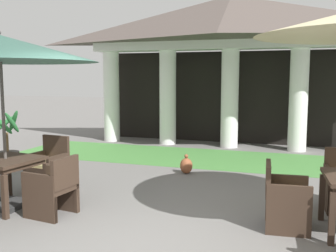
{
  "coord_description": "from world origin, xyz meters",
  "views": [
    {
      "loc": [
        1.83,
        -3.79,
        1.97
      ],
      "look_at": [
        -0.23,
        2.44,
        1.15
      ],
      "focal_mm": 42.65,
      "sensor_mm": 36.0,
      "label": 1
    }
  ],
  "objects_px": {
    "patio_umbrella_mid_left": "(0,50)",
    "potted_palm_left_edge": "(7,151)",
    "terracotta_urn": "(186,166)",
    "patio_table_mid_left": "(6,165)",
    "patio_chair_mid_left_north": "(49,167)",
    "patio_chair_mid_left_east": "(53,188)",
    "patio_chair_near_foreground_west": "(285,198)"
  },
  "relations": [
    {
      "from": "patio_umbrella_mid_left",
      "to": "potted_palm_left_edge",
      "type": "bearing_deg",
      "value": 129.97
    },
    {
      "from": "potted_palm_left_edge",
      "to": "terracotta_urn",
      "type": "bearing_deg",
      "value": 10.85
    },
    {
      "from": "patio_table_mid_left",
      "to": "patio_umbrella_mid_left",
      "type": "bearing_deg",
      "value": -26.57
    },
    {
      "from": "patio_chair_mid_left_north",
      "to": "potted_palm_left_edge",
      "type": "relative_size",
      "value": 0.74
    },
    {
      "from": "patio_umbrella_mid_left",
      "to": "terracotta_urn",
      "type": "bearing_deg",
      "value": 54.77
    },
    {
      "from": "patio_table_mid_left",
      "to": "patio_chair_mid_left_east",
      "type": "distance_m",
      "value": 0.94
    },
    {
      "from": "patio_umbrella_mid_left",
      "to": "terracotta_urn",
      "type": "height_order",
      "value": "patio_umbrella_mid_left"
    },
    {
      "from": "patio_table_mid_left",
      "to": "terracotta_urn",
      "type": "bearing_deg",
      "value": 54.77
    },
    {
      "from": "patio_table_mid_left",
      "to": "terracotta_urn",
      "type": "xyz_separation_m",
      "value": [
        2.02,
        2.86,
        -0.47
      ]
    },
    {
      "from": "patio_chair_mid_left_north",
      "to": "terracotta_urn",
      "type": "relative_size",
      "value": 2.37
    },
    {
      "from": "patio_chair_mid_left_east",
      "to": "potted_palm_left_edge",
      "type": "xyz_separation_m",
      "value": [
        -2.68,
        2.24,
        -0.02
      ]
    },
    {
      "from": "patio_umbrella_mid_left",
      "to": "patio_chair_mid_left_east",
      "type": "height_order",
      "value": "patio_umbrella_mid_left"
    },
    {
      "from": "patio_table_mid_left",
      "to": "patio_chair_mid_left_east",
      "type": "xyz_separation_m",
      "value": [
        0.9,
        -0.12,
        -0.24
      ]
    },
    {
      "from": "patio_chair_near_foreground_west",
      "to": "patio_umbrella_mid_left",
      "type": "height_order",
      "value": "patio_umbrella_mid_left"
    },
    {
      "from": "patio_table_mid_left",
      "to": "terracotta_urn",
      "type": "height_order",
      "value": "patio_table_mid_left"
    },
    {
      "from": "potted_palm_left_edge",
      "to": "terracotta_urn",
      "type": "height_order",
      "value": "potted_palm_left_edge"
    },
    {
      "from": "patio_chair_mid_left_east",
      "to": "patio_table_mid_left",
      "type": "bearing_deg",
      "value": 90.0
    },
    {
      "from": "potted_palm_left_edge",
      "to": "terracotta_urn",
      "type": "xyz_separation_m",
      "value": [
        3.8,
        0.73,
        -0.22
      ]
    },
    {
      "from": "patio_chair_mid_left_north",
      "to": "terracotta_urn",
      "type": "height_order",
      "value": "patio_chair_mid_left_north"
    },
    {
      "from": "patio_chair_mid_left_north",
      "to": "potted_palm_left_edge",
      "type": "height_order",
      "value": "potted_palm_left_edge"
    },
    {
      "from": "patio_table_mid_left",
      "to": "potted_palm_left_edge",
      "type": "distance_m",
      "value": 2.79
    },
    {
      "from": "patio_chair_near_foreground_west",
      "to": "terracotta_urn",
      "type": "distance_m",
      "value": 3.17
    },
    {
      "from": "patio_chair_mid_left_east",
      "to": "potted_palm_left_edge",
      "type": "distance_m",
      "value": 3.5
    },
    {
      "from": "terracotta_urn",
      "to": "patio_chair_mid_left_north",
      "type": "bearing_deg",
      "value": -134.17
    },
    {
      "from": "patio_chair_near_foreground_west",
      "to": "potted_palm_left_edge",
      "type": "relative_size",
      "value": 0.67
    },
    {
      "from": "patio_chair_near_foreground_west",
      "to": "patio_chair_mid_left_north",
      "type": "xyz_separation_m",
      "value": [
        -3.91,
        0.48,
        0.02
      ]
    },
    {
      "from": "patio_chair_mid_left_north",
      "to": "patio_chair_mid_left_east",
      "type": "height_order",
      "value": "patio_chair_mid_left_north"
    },
    {
      "from": "patio_chair_near_foreground_west",
      "to": "patio_chair_mid_left_north",
      "type": "height_order",
      "value": "patio_chair_mid_left_north"
    },
    {
      "from": "patio_umbrella_mid_left",
      "to": "patio_chair_mid_left_east",
      "type": "distance_m",
      "value": 2.15
    },
    {
      "from": "terracotta_urn",
      "to": "patio_chair_mid_left_east",
      "type": "bearing_deg",
      "value": -110.67
    },
    {
      "from": "potted_palm_left_edge",
      "to": "patio_umbrella_mid_left",
      "type": "bearing_deg",
      "value": -50.03
    },
    {
      "from": "potted_palm_left_edge",
      "to": "terracotta_urn",
      "type": "relative_size",
      "value": 3.19
    }
  ]
}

